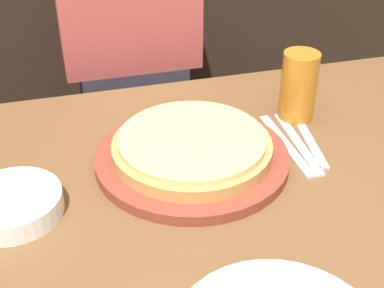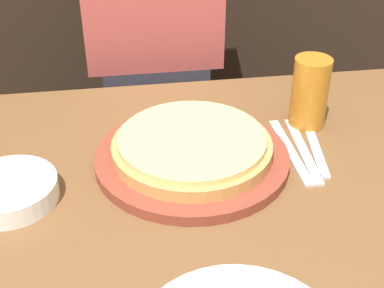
# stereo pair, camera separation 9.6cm
# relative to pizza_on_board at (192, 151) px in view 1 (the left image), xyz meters

# --- Properties ---
(pizza_on_board) EXTENTS (0.35, 0.35, 0.06)m
(pizza_on_board) POSITION_rel_pizza_on_board_xyz_m (0.00, 0.00, 0.00)
(pizza_on_board) COLOR brown
(pizza_on_board) RESTS_ON dining_table
(beer_glass) EXTENTS (0.07, 0.07, 0.15)m
(beer_glass) POSITION_rel_pizza_on_board_xyz_m (0.25, 0.10, 0.05)
(beer_glass) COLOR #B7701E
(beer_glass) RESTS_ON dining_table
(side_bowl) EXTENTS (0.16, 0.16, 0.04)m
(side_bowl) POSITION_rel_pizza_on_board_xyz_m (-0.31, -0.06, -0.01)
(side_bowl) COLOR white
(side_bowl) RESTS_ON dining_table
(fork) EXTENTS (0.02, 0.22, 0.00)m
(fork) POSITION_rel_pizza_on_board_xyz_m (0.19, 0.01, -0.02)
(fork) COLOR silver
(fork) RESTS_ON dining_table
(dinner_knife) EXTENTS (0.03, 0.22, 0.00)m
(dinner_knife) POSITION_rel_pizza_on_board_xyz_m (0.21, 0.01, -0.02)
(dinner_knife) COLOR silver
(dinner_knife) RESTS_ON dining_table
(spoon) EXTENTS (0.05, 0.19, 0.00)m
(spoon) POSITION_rel_pizza_on_board_xyz_m (0.24, 0.01, -0.02)
(spoon) COLOR silver
(spoon) RESTS_ON dining_table
(diner_person) EXTENTS (0.34, 0.20, 1.38)m
(diner_person) POSITION_rel_pizza_on_board_xyz_m (-0.02, 0.53, -0.11)
(diner_person) COLOR #33333D
(diner_person) RESTS_ON ground_plane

